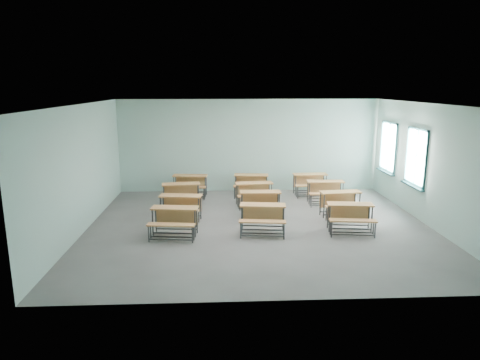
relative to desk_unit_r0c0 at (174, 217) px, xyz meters
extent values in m
cube|color=slate|center=(2.16, 0.64, -0.49)|extent=(9.00, 8.00, 0.02)
cube|color=white|center=(2.16, 0.64, 2.73)|extent=(9.00, 8.00, 0.02)
cube|color=#9CC3B8|center=(2.16, 4.65, 1.12)|extent=(9.00, 0.02, 3.20)
cube|color=#9CC3B8|center=(2.16, -3.37, 1.12)|extent=(9.00, 0.02, 3.20)
cube|color=#9CC3B8|center=(-2.35, 0.64, 1.12)|extent=(0.02, 8.00, 3.20)
cube|color=#9CC3B8|center=(6.67, 0.64, 1.12)|extent=(0.02, 8.00, 3.20)
cube|color=#184144|center=(6.63, 3.44, 0.45)|extent=(0.06, 1.20, 0.06)
cube|color=#184144|center=(6.63, 3.44, 1.99)|extent=(0.06, 1.20, 0.06)
cube|color=#184144|center=(6.63, 2.87, 1.22)|extent=(0.06, 0.06, 1.60)
cube|color=#184144|center=(6.63, 4.01, 1.22)|extent=(0.06, 0.06, 1.60)
cube|color=#184144|center=(6.63, 3.44, 1.22)|extent=(0.04, 0.04, 1.48)
cube|color=#184144|center=(6.63, 3.44, 1.22)|extent=(0.04, 1.08, 0.04)
cube|color=#184144|center=(6.59, 3.44, 0.39)|extent=(0.14, 1.28, 0.04)
cube|color=white|center=(6.65, 3.44, 1.22)|extent=(0.01, 1.08, 1.48)
cube|color=#184144|center=(6.63, 1.44, 0.45)|extent=(0.06, 1.20, 0.06)
cube|color=#184144|center=(6.63, 1.44, 1.99)|extent=(0.06, 1.20, 0.06)
cube|color=#184144|center=(6.63, 0.87, 1.22)|extent=(0.06, 0.06, 1.60)
cube|color=#184144|center=(6.63, 2.01, 1.22)|extent=(0.06, 0.06, 1.60)
cube|color=#184144|center=(6.63, 1.44, 1.22)|extent=(0.04, 0.04, 1.48)
cube|color=#184144|center=(6.63, 1.44, 1.22)|extent=(0.04, 1.08, 0.04)
cube|color=#184144|center=(6.59, 1.44, 0.39)|extent=(0.14, 1.28, 0.04)
cube|color=white|center=(6.65, 1.44, 1.22)|extent=(0.01, 1.08, 1.48)
cube|color=#BC7C43|center=(0.01, 0.10, 0.22)|extent=(1.18, 0.51, 0.04)
cube|color=#BC7C43|center=(0.03, 0.28, -0.08)|extent=(1.09, 0.14, 0.39)
cylinder|color=#404346|center=(-0.53, 0.01, -0.14)|extent=(0.04, 0.04, 0.68)
cylinder|color=#404346|center=(0.52, -0.11, -0.14)|extent=(0.04, 0.04, 0.68)
cylinder|color=#404346|center=(-0.49, 0.31, -0.14)|extent=(0.04, 0.04, 0.68)
cylinder|color=#404346|center=(0.55, 0.20, -0.14)|extent=(0.04, 0.04, 0.68)
cube|color=#404346|center=(-0.01, -0.05, -0.39)|extent=(1.05, 0.15, 0.03)
cube|color=#404346|center=(0.03, 0.25, -0.39)|extent=(1.05, 0.15, 0.03)
cube|color=#BC7C43|center=(-0.04, -0.35, -0.07)|extent=(1.17, 0.37, 0.03)
cylinder|color=#404346|center=(-0.57, -0.39, -0.28)|extent=(0.04, 0.04, 0.40)
cylinder|color=#404346|center=(0.47, -0.50, -0.28)|extent=(0.04, 0.04, 0.40)
cylinder|color=#404346|center=(-0.55, -0.20, -0.28)|extent=(0.04, 0.04, 0.40)
cylinder|color=#404346|center=(0.49, -0.32, -0.28)|extent=(0.04, 0.04, 0.40)
cube|color=#404346|center=(-0.05, -0.44, -0.41)|extent=(1.05, 0.15, 0.03)
cube|color=#404346|center=(-0.03, -0.26, -0.41)|extent=(1.05, 0.15, 0.03)
cube|color=#BC7C43|center=(2.21, 0.25, 0.22)|extent=(1.18, 0.51, 0.04)
cube|color=#BC7C43|center=(2.23, 0.42, -0.08)|extent=(1.09, 0.14, 0.39)
cylinder|color=#404346|center=(1.67, 0.16, -0.14)|extent=(0.04, 0.04, 0.68)
cylinder|color=#404346|center=(2.72, 0.03, -0.14)|extent=(0.04, 0.04, 0.68)
cylinder|color=#404346|center=(1.71, 0.46, -0.14)|extent=(0.04, 0.04, 0.68)
cylinder|color=#404346|center=(2.75, 0.34, -0.14)|extent=(0.04, 0.04, 0.68)
cube|color=#404346|center=(2.20, 0.10, -0.39)|extent=(1.05, 0.15, 0.03)
cube|color=#404346|center=(2.23, 0.40, -0.39)|extent=(1.05, 0.15, 0.03)
cube|color=#BC7C43|center=(2.16, -0.21, -0.07)|extent=(1.17, 0.37, 0.03)
cylinder|color=#404346|center=(1.63, -0.24, -0.28)|extent=(0.04, 0.04, 0.40)
cylinder|color=#404346|center=(2.67, -0.36, -0.28)|extent=(0.04, 0.04, 0.40)
cylinder|color=#404346|center=(1.65, -0.06, -0.28)|extent=(0.04, 0.04, 0.40)
cylinder|color=#404346|center=(2.69, -0.18, -0.28)|extent=(0.04, 0.04, 0.40)
cube|color=#404346|center=(2.15, -0.30, -0.41)|extent=(1.05, 0.15, 0.03)
cube|color=#404346|center=(2.17, -0.12, -0.41)|extent=(1.05, 0.15, 0.03)
cube|color=#BC7C43|center=(4.44, 0.21, 0.22)|extent=(1.18, 0.51, 0.04)
cube|color=#BC7C43|center=(4.46, 0.39, -0.08)|extent=(1.09, 0.14, 0.39)
cylinder|color=#404346|center=(3.91, 0.12, -0.14)|extent=(0.04, 0.04, 0.68)
cylinder|color=#404346|center=(4.95, 0.00, -0.14)|extent=(0.04, 0.04, 0.68)
cylinder|color=#404346|center=(3.94, 0.42, -0.14)|extent=(0.04, 0.04, 0.68)
cylinder|color=#404346|center=(4.98, 0.31, -0.14)|extent=(0.04, 0.04, 0.68)
cube|color=#404346|center=(4.43, 0.06, -0.39)|extent=(1.05, 0.14, 0.03)
cube|color=#404346|center=(4.46, 0.37, -0.39)|extent=(1.05, 0.14, 0.03)
cube|color=#BC7C43|center=(4.39, -0.24, -0.07)|extent=(1.17, 0.36, 0.03)
cylinder|color=#404346|center=(3.86, -0.28, -0.28)|extent=(0.04, 0.04, 0.40)
cylinder|color=#404346|center=(4.91, -0.39, -0.28)|extent=(0.04, 0.04, 0.40)
cylinder|color=#404346|center=(3.88, -0.09, -0.28)|extent=(0.04, 0.04, 0.40)
cylinder|color=#404346|center=(4.93, -0.21, -0.28)|extent=(0.04, 0.04, 0.40)
cube|color=#404346|center=(4.38, -0.33, -0.41)|extent=(1.05, 0.14, 0.03)
cube|color=#404346|center=(4.40, -0.15, -0.41)|extent=(1.05, 0.14, 0.03)
cube|color=#BC7C43|center=(0.05, 1.28, 0.22)|extent=(1.19, 0.53, 0.04)
cube|color=#BC7C43|center=(0.08, 1.46, -0.08)|extent=(1.08, 0.16, 0.39)
cylinder|color=#404346|center=(-0.49, 1.20, -0.14)|extent=(0.04, 0.04, 0.68)
cylinder|color=#404346|center=(0.55, 1.06, -0.14)|extent=(0.04, 0.04, 0.68)
cylinder|color=#404346|center=(-0.45, 1.51, -0.14)|extent=(0.04, 0.04, 0.68)
cylinder|color=#404346|center=(0.59, 1.36, -0.14)|extent=(0.04, 0.04, 0.68)
cube|color=#404346|center=(0.03, 1.13, -0.39)|extent=(1.05, 0.17, 0.03)
cube|color=#404346|center=(0.07, 1.44, -0.39)|extent=(1.05, 0.17, 0.03)
cube|color=#BC7C43|center=(-0.01, 0.83, -0.07)|extent=(1.17, 0.39, 0.03)
cylinder|color=#404346|center=(-0.54, 0.81, -0.28)|extent=(0.04, 0.04, 0.40)
cylinder|color=#404346|center=(0.50, 0.67, -0.28)|extent=(0.04, 0.04, 0.40)
cylinder|color=#404346|center=(-0.52, 0.99, -0.28)|extent=(0.04, 0.04, 0.40)
cylinder|color=#404346|center=(0.52, 0.85, -0.28)|extent=(0.04, 0.04, 0.40)
cube|color=#404346|center=(-0.02, 0.74, -0.41)|extent=(1.05, 0.17, 0.03)
cube|color=#404346|center=(0.00, 0.92, -0.41)|extent=(1.05, 0.17, 0.03)
cube|color=#BC7C43|center=(2.28, 1.60, 0.22)|extent=(1.15, 0.38, 0.04)
cube|color=#BC7C43|center=(2.28, 1.78, -0.08)|extent=(1.09, 0.02, 0.39)
cylinder|color=#404346|center=(1.75, 1.45, -0.14)|extent=(0.03, 0.03, 0.68)
cylinder|color=#404346|center=(2.81, 1.45, -0.14)|extent=(0.03, 0.03, 0.68)
cylinder|color=#404346|center=(1.76, 1.76, -0.14)|extent=(0.03, 0.03, 0.68)
cylinder|color=#404346|center=(2.81, 1.75, -0.14)|extent=(0.03, 0.03, 0.68)
cube|color=#404346|center=(2.28, 1.45, -0.39)|extent=(1.05, 0.03, 0.03)
cube|color=#404346|center=(2.28, 1.76, -0.39)|extent=(1.05, 0.03, 0.03)
cube|color=#BC7C43|center=(2.28, 1.14, -0.07)|extent=(1.15, 0.24, 0.03)
cylinder|color=#404346|center=(1.75, 1.05, -0.28)|extent=(0.03, 0.03, 0.40)
cylinder|color=#404346|center=(2.81, 1.05, -0.28)|extent=(0.03, 0.03, 0.40)
cylinder|color=#404346|center=(1.75, 1.23, -0.28)|extent=(0.03, 0.03, 0.40)
cylinder|color=#404346|center=(2.81, 1.23, -0.28)|extent=(0.03, 0.03, 0.40)
cube|color=#404346|center=(2.28, 1.05, -0.41)|extent=(1.05, 0.03, 0.03)
cube|color=#404346|center=(2.28, 1.23, -0.41)|extent=(1.05, 0.03, 0.03)
cube|color=#BC7C43|center=(4.55, 1.48, 0.22)|extent=(1.18, 0.50, 0.04)
cube|color=#BC7C43|center=(4.53, 1.66, -0.08)|extent=(1.09, 0.14, 0.39)
cylinder|color=#404346|center=(4.04, 1.27, -0.14)|extent=(0.04, 0.04, 0.68)
cylinder|color=#404346|center=(5.09, 1.39, -0.14)|extent=(0.04, 0.04, 0.68)
cylinder|color=#404346|center=(4.01, 1.58, -0.14)|extent=(0.04, 0.04, 0.68)
cylinder|color=#404346|center=(5.05, 1.69, -0.14)|extent=(0.04, 0.04, 0.68)
cube|color=#404346|center=(4.56, 1.33, -0.39)|extent=(1.05, 0.14, 0.03)
cube|color=#404346|center=(4.53, 1.63, -0.39)|extent=(1.05, 0.14, 0.03)
cube|color=#BC7C43|center=(4.60, 1.02, -0.07)|extent=(1.17, 0.36, 0.03)
cylinder|color=#404346|center=(4.08, 0.88, -0.28)|extent=(0.04, 0.04, 0.40)
cylinder|color=#404346|center=(5.13, 0.99, -0.28)|extent=(0.04, 0.04, 0.40)
cylinder|color=#404346|center=(4.06, 1.06, -0.28)|extent=(0.04, 0.04, 0.40)
cylinder|color=#404346|center=(5.11, 1.17, -0.28)|extent=(0.04, 0.04, 0.40)
cube|color=#404346|center=(4.61, 0.93, -0.41)|extent=(1.05, 0.14, 0.03)
cube|color=#404346|center=(4.59, 1.12, -0.41)|extent=(1.05, 0.14, 0.03)
cube|color=#BC7C43|center=(-0.06, 2.72, 0.22)|extent=(1.19, 0.52, 0.04)
cube|color=#BC7C43|center=(-0.08, 2.89, -0.08)|extent=(1.08, 0.15, 0.39)
cylinder|color=#404346|center=(-0.57, 2.50, -0.14)|extent=(0.04, 0.04, 0.68)
cylinder|color=#404346|center=(0.48, 2.63, -0.14)|extent=(0.04, 0.04, 0.68)
cylinder|color=#404346|center=(-0.60, 2.81, -0.14)|extent=(0.04, 0.04, 0.68)
cylinder|color=#404346|center=(0.44, 2.93, -0.14)|extent=(0.04, 0.04, 0.68)
cube|color=#404346|center=(-0.04, 2.56, -0.39)|extent=(1.05, 0.15, 0.03)
cube|color=#404346|center=(-0.08, 2.87, -0.39)|extent=(1.05, 0.15, 0.03)
cube|color=#BC7C43|center=(-0.01, 2.26, -0.07)|extent=(1.17, 0.37, 0.03)
cylinder|color=#404346|center=(-0.52, 2.11, -0.28)|extent=(0.04, 0.04, 0.40)
cylinder|color=#404346|center=(0.53, 2.23, -0.28)|extent=(0.04, 0.04, 0.40)
cylinder|color=#404346|center=(-0.54, 2.29, -0.28)|extent=(0.04, 0.04, 0.40)
cylinder|color=#404346|center=(0.50, 2.41, -0.28)|extent=(0.04, 0.04, 0.40)
cube|color=#404346|center=(0.00, 2.17, -0.41)|extent=(1.05, 0.15, 0.03)
cube|color=#404346|center=(-0.02, 2.35, -0.41)|extent=(1.05, 0.15, 0.03)
cube|color=#BC7C43|center=(2.19, 2.73, 0.22)|extent=(1.18, 0.50, 0.04)
cube|color=#BC7C43|center=(2.17, 2.91, -0.08)|extent=(1.09, 0.14, 0.39)
cylinder|color=#404346|center=(1.68, 2.52, -0.14)|extent=(0.04, 0.04, 0.68)
cylinder|color=#404346|center=(2.73, 2.64, -0.14)|extent=(0.04, 0.04, 0.68)
cylinder|color=#404346|center=(1.65, 2.83, -0.14)|extent=(0.04, 0.04, 0.68)
cylinder|color=#404346|center=(2.69, 2.94, -0.14)|extent=(0.04, 0.04, 0.68)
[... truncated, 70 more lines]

